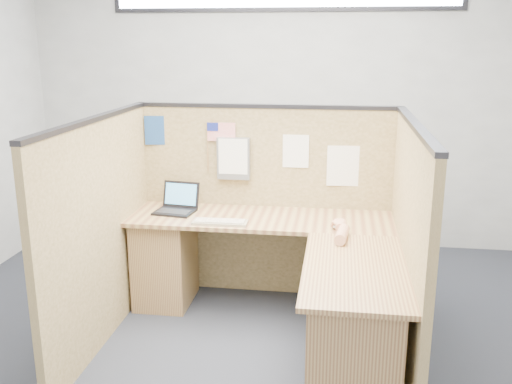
% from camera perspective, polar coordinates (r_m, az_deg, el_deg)
% --- Properties ---
extents(floor, '(5.00, 5.00, 0.00)m').
position_cam_1_polar(floor, '(3.92, -0.97, -15.74)').
color(floor, '#1D212A').
rests_on(floor, ground).
extents(wall_back, '(5.00, 0.00, 5.00)m').
position_cam_1_polar(wall_back, '(5.64, 2.71, 8.80)').
color(wall_back, '#9A9C9F').
rests_on(wall_back, floor).
extents(wall_front, '(5.00, 0.00, 5.00)m').
position_cam_1_polar(wall_front, '(1.35, -17.18, -12.17)').
color(wall_front, '#9A9C9F').
rests_on(wall_front, floor).
extents(cubicle_partitions, '(2.06, 1.83, 1.53)m').
position_cam_1_polar(cubicle_partitions, '(3.99, -0.02, -3.07)').
color(cubicle_partitions, brown).
rests_on(cubicle_partitions, floor).
extents(l_desk, '(1.95, 1.75, 0.73)m').
position_cam_1_polar(l_desk, '(3.97, 2.33, -8.96)').
color(l_desk, brown).
rests_on(l_desk, floor).
extents(laptop, '(0.32, 0.31, 0.21)m').
position_cam_1_polar(laptop, '(4.42, -7.97, -1.23)').
color(laptop, black).
rests_on(laptop, l_desk).
extents(keyboard, '(0.40, 0.14, 0.03)m').
position_cam_1_polar(keyboard, '(4.09, -3.62, -3.02)').
color(keyboard, gray).
rests_on(keyboard, l_desk).
extents(mouse, '(0.13, 0.10, 0.05)m').
position_cam_1_polar(mouse, '(4.00, 8.36, -3.39)').
color(mouse, silver).
rests_on(mouse, l_desk).
extents(hand_forearm, '(0.12, 0.41, 0.09)m').
position_cam_1_polar(hand_forearm, '(3.86, 8.52, -3.84)').
color(hand_forearm, tan).
rests_on(hand_forearm, l_desk).
extents(blue_poster, '(0.17, 0.02, 0.23)m').
position_cam_1_polar(blue_poster, '(4.58, -10.03, 6.09)').
color(blue_poster, navy).
rests_on(blue_poster, cubicle_partitions).
extents(american_flag, '(0.23, 0.01, 0.39)m').
position_cam_1_polar(american_flag, '(4.44, -3.84, 5.83)').
color(american_flag, olive).
rests_on(american_flag, cubicle_partitions).
extents(file_holder, '(0.26, 0.05, 0.33)m').
position_cam_1_polar(file_holder, '(4.43, -2.26, 3.38)').
color(file_holder, slate).
rests_on(file_holder, cubicle_partitions).
extents(paper_left, '(0.20, 0.01, 0.25)m').
position_cam_1_polar(paper_left, '(4.39, 3.99, 4.08)').
color(paper_left, white).
rests_on(paper_left, cubicle_partitions).
extents(paper_right, '(0.24, 0.02, 0.31)m').
position_cam_1_polar(paper_right, '(4.40, 8.70, 2.59)').
color(paper_right, white).
rests_on(paper_right, cubicle_partitions).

